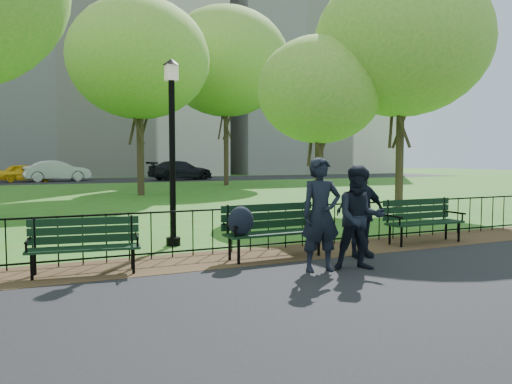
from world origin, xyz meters
name	(u,v)px	position (x,y,z in m)	size (l,w,h in m)	color
ground	(330,269)	(0.00, 0.00, 0.00)	(120.00, 120.00, 0.00)	#3D5F19
asphalt_path	(501,333)	(0.00, -3.40, 0.01)	(60.00, 9.20, 0.01)	black
dirt_strip	(288,253)	(0.00, 1.50, 0.01)	(60.00, 1.60, 0.01)	#342515
far_street	(94,181)	(0.00, 35.00, 0.01)	(70.00, 9.00, 0.01)	black
iron_fence	(277,225)	(0.00, 2.00, 0.50)	(24.06, 0.06, 1.00)	black
apartment_mid	(96,31)	(2.00, 48.00, 15.00)	(24.00, 15.00, 30.00)	#BCB6AC
apartment_east	(298,76)	(26.00, 48.00, 12.00)	(20.00, 15.00, 24.00)	beige
park_bench_main	(258,223)	(-0.83, 1.14, 0.70)	(1.99, 0.69, 1.10)	black
park_bench_left_a	(84,240)	(-3.83, 1.33, 0.57)	(1.79, 0.76, 0.99)	black
park_bench_right_a	(421,216)	(3.23, 1.35, 0.60)	(1.86, 0.59, 1.05)	black
lamppost	(172,145)	(-1.84, 3.31, 2.16)	(0.36, 0.36, 3.96)	black
tree_near_e	(320,90)	(4.63, 7.94, 4.22)	(4.37, 4.37, 6.09)	#2D2116
tree_mid_e	(402,42)	(7.37, 6.98, 5.91)	(6.11, 6.11, 8.51)	#2D2116
tree_far_c	(139,59)	(0.38, 17.89, 6.71)	(6.94, 6.94, 9.67)	#2D2116
tree_far_e	(226,62)	(7.44, 24.47, 8.22)	(8.49, 8.49, 11.84)	#2D2116
person_left	(321,215)	(-0.24, -0.10, 0.95)	(0.69, 0.45, 1.88)	black
person_mid	(360,218)	(0.41, -0.27, 0.89)	(0.85, 0.44, 1.75)	black
person_right	(361,213)	(1.06, 0.59, 0.86)	(0.99, 0.41, 1.69)	black
taxi	(26,173)	(-4.96, 34.95, 0.70)	(1.63, 4.06, 1.38)	yellow
sedan_silver	(57,171)	(-2.79, 34.71, 0.83)	(1.73, 4.95, 1.63)	#B7B9BF
sedan_dark	(181,170)	(6.79, 33.42, 0.80)	(2.21, 5.44, 1.58)	black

